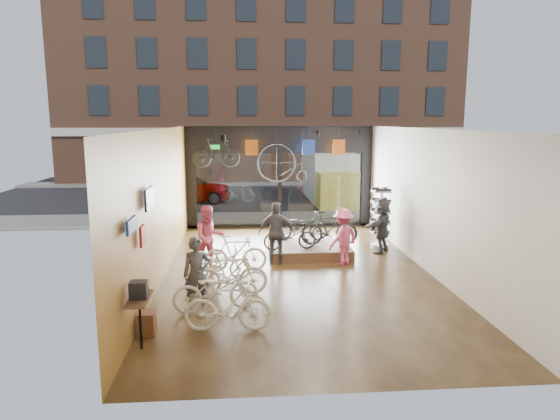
{
  "coord_description": "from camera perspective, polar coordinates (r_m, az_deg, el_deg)",
  "views": [
    {
      "loc": [
        -1.46,
        -12.73,
        4.02
      ],
      "look_at": [
        -0.35,
        1.4,
        1.46
      ],
      "focal_mm": 32.0,
      "sensor_mm": 36.0,
      "label": 1
    }
  ],
  "objects": [
    {
      "name": "wall_left",
      "position": [
        13.06,
        -13.5,
        0.63
      ],
      "size": [
        0.04,
        12.0,
        3.8
      ],
      "primitive_type": "cube",
      "color": "#B57C2C",
      "rests_on": "ground"
    },
    {
      "name": "floor_bike_3",
      "position": [
        11.67,
        -5.74,
        -7.23
      ],
      "size": [
        1.76,
        0.58,
        1.05
      ],
      "primitive_type": "imported",
      "rotation": [
        0.0,
        0.0,
        1.62
      ],
      "color": "beige",
      "rests_on": "ground_plane"
    },
    {
      "name": "box_truck",
      "position": [
        24.3,
        6.03,
        3.6
      ],
      "size": [
        2.08,
        6.24,
        2.46
      ],
      "primitive_type": null,
      "color": "silver",
      "rests_on": "street_road"
    },
    {
      "name": "sunglasses_rack",
      "position": [
        16.17,
        11.42,
        -0.85
      ],
      "size": [
        0.63,
        0.54,
        1.93
      ],
      "primitive_type": null,
      "rotation": [
        0.0,
        0.0,
        0.14
      ],
      "color": "white",
      "rests_on": "ground_plane"
    },
    {
      "name": "hung_bike",
      "position": [
        16.98,
        -7.3,
        6.47
      ],
      "size": [
        1.62,
        0.59,
        0.95
      ],
      "primitive_type": "imported",
      "rotation": [
        0.0,
        0.0,
        1.66
      ],
      "color": "black",
      "rests_on": "ceiling"
    },
    {
      "name": "customer_0",
      "position": [
        10.77,
        -9.48,
        -7.25
      ],
      "size": [
        0.65,
        0.48,
        1.61
      ],
      "primitive_type": "imported",
      "rotation": [
        0.0,
        0.0,
        0.18
      ],
      "color": "#3F3F44",
      "rests_on": "ground_plane"
    },
    {
      "name": "jersey_left",
      "position": [
        17.96,
        -3.26,
        7.14
      ],
      "size": [
        0.45,
        0.03,
        0.55
      ],
      "primitive_type": "cube",
      "color": "#CC5919",
      "rests_on": "ceiling"
    },
    {
      "name": "sidewalk_far",
      "position": [
        32.01,
        -1.85,
        3.13
      ],
      "size": [
        30.0,
        2.0,
        0.12
      ],
      "primitive_type": "cube",
      "color": "slate",
      "rests_on": "ground"
    },
    {
      "name": "exit_sign",
      "position": [
        18.65,
        -7.43,
        7.18
      ],
      "size": [
        0.35,
        0.06,
        0.18
      ],
      "primitive_type": "cube",
      "color": "#198C26",
      "rests_on": "storefront"
    },
    {
      "name": "wall_back",
      "position": [
        7.18,
        7.52,
        -6.99
      ],
      "size": [
        7.0,
        0.04,
        3.8
      ],
      "primitive_type": "cube",
      "color": "beige",
      "rests_on": "ground"
    },
    {
      "name": "storefront",
      "position": [
        18.9,
        -0.04,
        3.81
      ],
      "size": [
        7.0,
        0.26,
        3.8
      ],
      "primitive_type": null,
      "color": "black",
      "rests_on": "ground"
    },
    {
      "name": "display_bike_right",
      "position": [
        15.68,
        2.37,
        -1.83
      ],
      "size": [
        1.75,
        0.87,
        0.88
      ],
      "primitive_type": "imported",
      "rotation": [
        0.0,
        0.0,
        1.39
      ],
      "color": "black",
      "rests_on": "display_platform"
    },
    {
      "name": "floor_bike_2",
      "position": [
        10.8,
        -7.37,
        -8.95
      ],
      "size": [
        1.92,
        0.98,
        0.96
      ],
      "primitive_type": "imported",
      "rotation": [
        0.0,
        0.0,
        1.76
      ],
      "color": "beige",
      "rests_on": "ground_plane"
    },
    {
      "name": "floor_bike_1",
      "position": [
        9.77,
        -6.01,
        -10.85
      ],
      "size": [
        1.71,
        0.56,
        1.02
      ],
      "primitive_type": "imported",
      "rotation": [
        0.0,
        0.0,
        1.52
      ],
      "color": "beige",
      "rests_on": "ground_plane"
    },
    {
      "name": "wall_merch",
      "position": [
        9.81,
        -15.68,
        -6.23
      ],
      "size": [
        0.4,
        2.4,
        2.6
      ],
      "primitive_type": null,
      "color": "navy",
      "rests_on": "wall_left"
    },
    {
      "name": "display_bike_mid",
      "position": [
        15.05,
        5.66,
        -2.09
      ],
      "size": [
        1.74,
        0.55,
        1.03
      ],
      "primitive_type": "imported",
      "rotation": [
        0.0,
        0.0,
        1.54
      ],
      "color": "black",
      "rests_on": "display_platform"
    },
    {
      "name": "ceiling",
      "position": [
        12.81,
        2.08,
        9.35
      ],
      "size": [
        7.0,
        12.0,
        0.04
      ],
      "primitive_type": "cube",
      "color": "black",
      "rests_on": "ground"
    },
    {
      "name": "floor_bike_4",
      "position": [
        12.76,
        -7.01,
        -6.17
      ],
      "size": [
        1.69,
        0.81,
        0.85
      ],
      "primitive_type": "imported",
      "rotation": [
        0.0,
        0.0,
        1.72
      ],
      "color": "beige",
      "rests_on": "ground_plane"
    },
    {
      "name": "street_car",
      "position": [
        25.09,
        -10.78,
        2.6
      ],
      "size": [
        4.45,
        1.79,
        1.52
      ],
      "primitive_type": "imported",
      "rotation": [
        0.0,
        0.0,
        1.57
      ],
      "color": "gray",
      "rests_on": "street_road"
    },
    {
      "name": "jersey_right",
      "position": [
        18.3,
        6.75,
        7.14
      ],
      "size": [
        0.45,
        0.03,
        0.55
      ],
      "primitive_type": "cube",
      "color": "#CC5919",
      "rests_on": "ceiling"
    },
    {
      "name": "opposite_building",
      "position": [
        34.39,
        -2.12,
        15.21
      ],
      "size": [
        26.0,
        5.0,
        14.0
      ],
      "primitive_type": "cube",
      "color": "brown",
      "rests_on": "ground"
    },
    {
      "name": "customer_5",
      "position": [
        15.56,
        11.55,
        -1.74
      ],
      "size": [
        1.33,
        1.55,
        1.69
      ],
      "primitive_type": "imported",
      "rotation": [
        0.0,
        0.0,
        4.07
      ],
      "color": "#3F3F44",
      "rests_on": "ground_plane"
    },
    {
      "name": "customer_3",
      "position": [
        14.08,
        7.23,
        -3.08
      ],
      "size": [
        1.17,
        1.08,
        1.59
      ],
      "primitive_type": "imported",
      "rotation": [
        0.0,
        0.0,
        3.78
      ],
      "color": "#CC4C72",
      "rests_on": "ground_plane"
    },
    {
      "name": "display_platform",
      "position": [
        15.14,
        3.35,
        -4.58
      ],
      "size": [
        2.4,
        1.8,
        0.3
      ],
      "primitive_type": "cube",
      "color": "#452A1B",
      "rests_on": "ground_plane"
    },
    {
      "name": "jersey_mid",
      "position": [
        18.12,
        3.31,
        7.16
      ],
      "size": [
        0.45,
        0.03,
        0.55
      ],
      "primitive_type": "cube",
      "color": "#1E3F99",
      "rests_on": "ceiling"
    },
    {
      "name": "display_bike_left",
      "position": [
        14.48,
        1.13,
        -2.97
      ],
      "size": [
        1.6,
        0.72,
        0.81
      ],
      "primitive_type": "imported",
      "rotation": [
        0.0,
        0.0,
        1.69
      ],
      "color": "black",
      "rests_on": "display_platform"
    },
    {
      "name": "street_road",
      "position": [
        28.06,
        -1.47,
        1.98
      ],
      "size": [
        30.0,
        18.0,
        0.02
      ],
      "primitive_type": "cube",
      "color": "black",
      "rests_on": "ground"
    },
    {
      "name": "penny_farthing",
      "position": [
        17.52,
        0.53,
        5.27
      ],
      "size": [
        1.69,
        0.06,
        1.36
      ],
      "primitive_type": null,
      "color": "black",
      "rests_on": "ceiling"
    },
    {
      "name": "ground_plane",
      "position": [
        13.43,
        1.98,
        -7.26
      ],
      "size": [
        7.0,
        12.0,
        0.04
      ],
      "primitive_type": "cube",
      "color": "black",
      "rests_on": "ground"
    },
    {
      "name": "customer_1",
      "position": [
        13.7,
        -8.1,
        -3.11
      ],
      "size": [
        1.03,
        0.91,
        1.75
      ],
      "primitive_type": "imported",
      "rotation": [
        0.0,
        0.0,
        0.35
      ],
      "color": "#CC4C72",
      "rests_on": "ground_plane"
    },
    {
      "name": "floor_bike_5",
      "position": [
        13.43,
        -5.14,
        -4.96
      ],
      "size": [
        1.7,
        0.55,
        1.01
      ],
      "primitive_type": "imported",
      "rotation": [
        0.0,
        0.0,
        1.61
      ],
      "color": "beige",
      "rests_on": "ground_plane"
    },
    {
      "name": "sidewalk_near",
      "position": [
        20.37,
        -0.3,
        -0.96
      ],
      "size": [
        30.0,
        2.4,
        0.12
      ],
      "primitive_type": "cube",
      "color": "slate",
      "rests_on": "ground"
    },
    {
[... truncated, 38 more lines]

